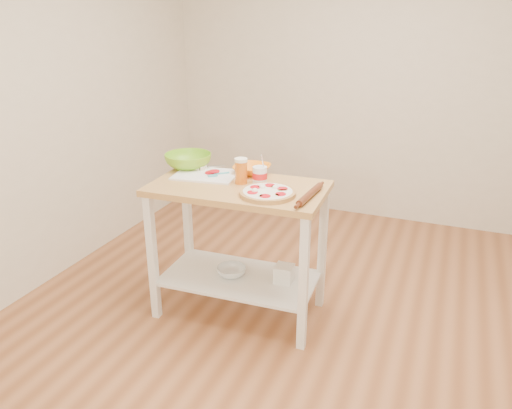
{
  "coord_description": "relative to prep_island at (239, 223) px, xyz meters",
  "views": [
    {
      "loc": [
        0.7,
        -2.46,
        1.91
      ],
      "look_at": [
        -0.37,
        0.19,
        0.79
      ],
      "focal_mm": 35.0,
      "sensor_mm": 36.0,
      "label": 1
    }
  ],
  "objects": [
    {
      "name": "yogurt_tub",
      "position": [
        0.11,
        0.08,
        0.31
      ],
      "size": [
        0.09,
        0.09,
        0.2
      ],
      "color": "white",
      "rests_on": "prep_island"
    },
    {
      "name": "shelf_glass_bowl",
      "position": [
        -0.05,
        -0.01,
        -0.35
      ],
      "size": [
        0.2,
        0.2,
        0.06
      ],
      "primitive_type": "imported",
      "rotation": [
        0.0,
        0.0,
        0.02
      ],
      "color": "silver",
      "rests_on": "prep_island"
    },
    {
      "name": "rolling_pin",
      "position": [
        0.47,
        -0.05,
        0.28
      ],
      "size": [
        0.06,
        0.34,
        0.04
      ],
      "primitive_type": "cylinder",
      "rotation": [
        1.57,
        0.0,
        -0.06
      ],
      "color": "#622C16",
      "rests_on": "prep_island"
    },
    {
      "name": "spatula",
      "position": [
        -0.19,
        0.11,
        0.27
      ],
      "size": [
        0.11,
        0.14,
        0.01
      ],
      "rotation": [
        0.0,
        0.0,
        0.75
      ],
      "color": "#43ABB3",
      "rests_on": "cutting_board"
    },
    {
      "name": "beer_pint",
      "position": [
        0.0,
        0.04,
        0.34
      ],
      "size": [
        0.08,
        0.08,
        0.16
      ],
      "color": "orange",
      "rests_on": "prep_island"
    },
    {
      "name": "cutting_board",
      "position": [
        -0.28,
        0.1,
        0.26
      ],
      "size": [
        0.44,
        0.35,
        0.04
      ],
      "rotation": [
        0.0,
        0.0,
        0.13
      ],
      "color": "white",
      "rests_on": "prep_island"
    },
    {
      "name": "green_bowl",
      "position": [
        -0.46,
        0.21,
        0.31
      ],
      "size": [
        0.42,
        0.42,
        0.1
      ],
      "primitive_type": "imported",
      "rotation": [
        0.0,
        0.0,
        0.44
      ],
      "color": "#74B620",
      "rests_on": "prep_island"
    },
    {
      "name": "pizza",
      "position": [
        0.23,
        -0.09,
        0.27
      ],
      "size": [
        0.33,
        0.33,
        0.05
      ],
      "rotation": [
        0.0,
        0.0,
        0.47
      ],
      "color": "tan",
      "rests_on": "prep_island"
    },
    {
      "name": "orange_bowl",
      "position": [
        -0.01,
        0.25,
        0.29
      ],
      "size": [
        0.25,
        0.25,
        0.06
      ],
      "primitive_type": "imported",
      "rotation": [
        0.0,
        0.0,
        0.03
      ],
      "color": "orange",
      "rests_on": "prep_island"
    },
    {
      "name": "shelf_bin",
      "position": [
        0.3,
        0.05,
        -0.33
      ],
      "size": [
        0.12,
        0.12,
        0.11
      ],
      "primitive_type": "cube",
      "rotation": [
        0.0,
        0.0,
        0.04
      ],
      "color": "white",
      "rests_on": "prep_island"
    },
    {
      "name": "room_shell",
      "position": [
        0.49,
        -0.2,
        0.71
      ],
      "size": [
        4.04,
        4.54,
        2.74
      ],
      "color": "#9E613A",
      "rests_on": "ground"
    },
    {
      "name": "knife",
      "position": [
        -0.37,
        0.21,
        0.27
      ],
      "size": [
        0.24,
        0.16,
        0.01
      ],
      "rotation": [
        0.0,
        0.0,
        0.52
      ],
      "color": "silver",
      "rests_on": "cutting_board"
    },
    {
      "name": "prep_island",
      "position": [
        0.0,
        0.0,
        0.0
      ],
      "size": [
        1.11,
        0.64,
        0.9
      ],
      "rotation": [
        0.0,
        0.0,
        0.04
      ],
      "color": "tan",
      "rests_on": "ground"
    }
  ]
}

